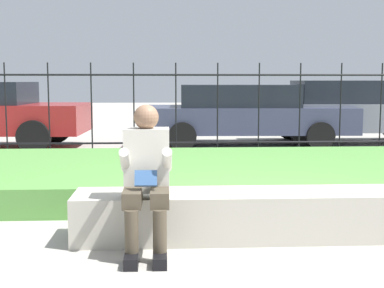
{
  "coord_description": "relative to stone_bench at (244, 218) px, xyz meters",
  "views": [
    {
      "loc": [
        -0.94,
        -4.7,
        1.42
      ],
      "look_at": [
        -0.59,
        1.78,
        0.65
      ],
      "focal_mm": 50.0,
      "sensor_mm": 36.0,
      "label": 1
    }
  ],
  "objects": [
    {
      "name": "ground_plane",
      "position": [
        0.22,
        0.0,
        -0.19
      ],
      "size": [
        60.0,
        60.0,
        0.0
      ],
      "primitive_type": "plane",
      "color": "#A8A399"
    },
    {
      "name": "stone_bench",
      "position": [
        0.0,
        0.0,
        0.0
      ],
      "size": [
        3.05,
        0.59,
        0.43
      ],
      "color": "#B7B2A3",
      "rests_on": "ground_plane"
    },
    {
      "name": "person_seated_reader",
      "position": [
        -0.87,
        -0.33,
        0.47
      ],
      "size": [
        0.42,
        0.73,
        1.23
      ],
      "color": "black",
      "rests_on": "ground_plane"
    },
    {
      "name": "grass_berm",
      "position": [
        0.22,
        2.37,
        -0.03
      ],
      "size": [
        9.97,
        3.34,
        0.32
      ],
      "color": "#569342",
      "rests_on": "ground_plane"
    },
    {
      "name": "iron_fence",
      "position": [
        0.22,
        4.55,
        0.72
      ],
      "size": [
        7.97,
        0.03,
        1.73
      ],
      "color": "black",
      "rests_on": "ground_plane"
    },
    {
      "name": "car_parked_right",
      "position": [
        3.56,
        7.27,
        0.56
      ],
      "size": [
        4.22,
        2.0,
        1.42
      ],
      "rotation": [
        0.0,
        0.0,
        -0.03
      ],
      "color": "slate",
      "rests_on": "ground_plane"
    },
    {
      "name": "car_parked_center",
      "position": [
        1.07,
        7.03,
        0.52
      ],
      "size": [
        4.65,
        2.1,
        1.33
      ],
      "rotation": [
        0.0,
        0.0,
        -0.04
      ],
      "color": "#383D56",
      "rests_on": "ground_plane"
    }
  ]
}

